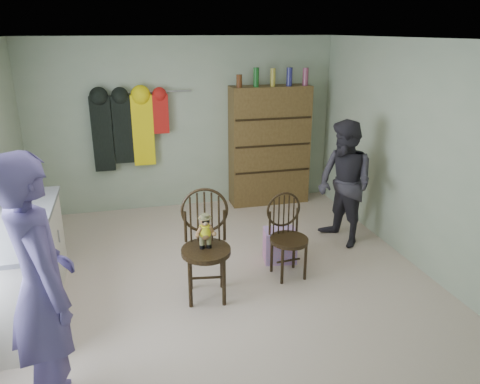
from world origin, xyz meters
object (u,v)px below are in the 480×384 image
object	(u,v)px
counter	(20,265)
dresser	(269,145)
chair_front	(206,239)
chair_far	(287,233)

from	to	relation	value
counter	dresser	distance (m)	3.96
counter	chair_front	distance (m)	1.77
dresser	counter	bearing A→B (deg)	-144.31
chair_front	chair_far	world-z (taller)	chair_front
chair_far	dresser	world-z (taller)	dresser
counter	chair_front	xyz separation A→B (m)	(1.75, -0.17, 0.14)
counter	dresser	world-z (taller)	dresser
counter	chair_far	distance (m)	2.69
counter	dresser	xyz separation A→B (m)	(3.20, 2.30, 0.44)
counter	chair_front	bearing A→B (deg)	-5.41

